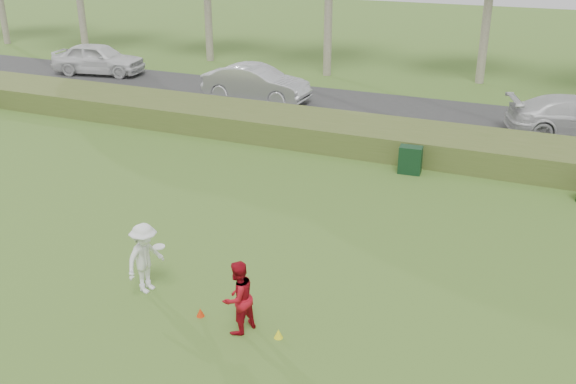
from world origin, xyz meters
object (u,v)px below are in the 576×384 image
at_px(player_red, 238,297).
at_px(car_mid, 256,83).
at_px(player_white, 145,258).
at_px(cone_yellow, 278,334).
at_px(cone_orange, 200,312).
at_px(car_left, 98,59).
at_px(utility_cabinet, 410,160).

distance_m(player_red, car_mid, 18.38).
height_order(player_white, cone_yellow, player_white).
bearing_deg(player_red, car_mid, -135.94).
xyz_separation_m(cone_orange, car_mid, (-6.83, 16.50, 0.79)).
height_order(player_red, car_mid, car_mid).
height_order(player_white, player_red, player_white).
bearing_deg(car_mid, player_red, -154.44).
distance_m(cone_yellow, car_left, 26.45).
height_order(player_red, cone_orange, player_red).
relative_size(player_red, car_mid, 0.32).
bearing_deg(cone_orange, cone_yellow, -1.09).
relative_size(cone_orange, cone_yellow, 0.96).
distance_m(cone_orange, car_mid, 17.87).
xyz_separation_m(player_red, car_left, (-18.31, 18.31, 0.12)).
xyz_separation_m(cone_orange, cone_yellow, (1.85, -0.04, 0.00)).
bearing_deg(player_white, cone_yellow, -89.63).
bearing_deg(car_mid, car_left, 81.28).
height_order(cone_yellow, utility_cabinet, utility_cabinet).
bearing_deg(player_red, utility_cabinet, -166.80).
distance_m(player_white, utility_cabinet, 10.45).
bearing_deg(cone_orange, car_mid, 112.48).
distance_m(player_red, car_left, 25.90).
relative_size(player_red, utility_cabinet, 1.70).
bearing_deg(car_mid, utility_cabinet, -125.04).
xyz_separation_m(player_red, utility_cabinet, (1.03, 10.34, -0.33)).
bearing_deg(player_red, player_white, -83.11).
relative_size(player_white, utility_cabinet, 1.79).
relative_size(cone_orange, car_mid, 0.04).
xyz_separation_m(cone_orange, utility_cabinet, (2.03, 10.21, 0.37)).
height_order(cone_orange, utility_cabinet, utility_cabinet).
relative_size(player_white, car_left, 0.33).
xyz_separation_m(player_red, cone_yellow, (0.85, 0.10, -0.69)).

